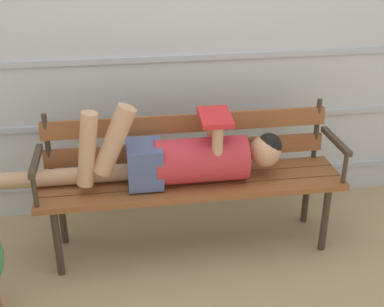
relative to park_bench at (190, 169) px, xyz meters
The scene contains 4 objects.
ground_plane 0.53m from the park_bench, 90.00° to the right, with size 12.00×12.00×0.00m, color tan.
house_siding 0.93m from the park_bench, 90.00° to the left, with size 5.39×0.08×2.59m.
park_bench is the anchor object (origin of this frame).
reclining_person 0.16m from the park_bench, 140.88° to the right, with size 1.70×0.27×0.53m.
Camera 1 is at (-0.41, -2.57, 1.94)m, focal length 47.46 mm.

